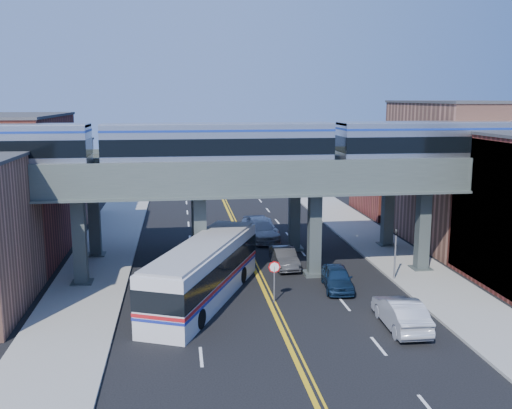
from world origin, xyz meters
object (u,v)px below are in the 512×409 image
(car_lane_a, at_px, (337,278))
(car_parked_curb, at_px, (401,313))
(stop_sign, at_px, (274,275))
(car_lane_d, at_px, (261,230))
(transit_train, at_px, (219,146))
(traffic_signal, at_px, (395,249))
(car_lane_c, at_px, (260,228))
(transit_bus, at_px, (204,272))
(car_lane_b, at_px, (284,258))

(car_lane_a, height_order, car_parked_curb, car_parked_curb)
(stop_sign, height_order, car_lane_a, stop_sign)
(car_lane_d, bearing_deg, transit_train, -118.83)
(traffic_signal, height_order, car_lane_c, traffic_signal)
(car_lane_c, bearing_deg, transit_bus, -109.60)
(transit_train, distance_m, car_lane_d, 14.39)
(car_lane_d, bearing_deg, car_lane_b, -93.09)
(transit_train, xyz_separation_m, traffic_signal, (11.87, -2.00, -6.96))
(car_lane_c, xyz_separation_m, car_lane_d, (0.00, -0.91, -0.01))
(car_lane_a, bearing_deg, transit_train, 164.56)
(car_lane_b, xyz_separation_m, car_lane_c, (-0.48, 9.48, 0.12))
(transit_bus, relative_size, car_lane_c, 2.21)
(transit_bus, relative_size, car_lane_b, 3.04)
(transit_train, height_order, transit_bus, transit_train)
(car_lane_c, relative_size, car_parked_curb, 1.19)
(car_lane_b, bearing_deg, car_lane_c, 91.46)
(stop_sign, distance_m, transit_bus, 4.39)
(transit_bus, relative_size, car_parked_curb, 2.64)
(traffic_signal, bearing_deg, car_lane_d, 120.08)
(car_lane_a, relative_size, car_parked_curb, 0.87)
(stop_sign, xyz_separation_m, traffic_signal, (8.90, 3.00, 0.54))
(car_lane_d, bearing_deg, car_lane_a, -83.99)
(car_lane_b, bearing_deg, car_lane_d, 91.77)
(stop_sign, xyz_separation_m, transit_bus, (-4.27, 0.99, 0.03))
(transit_train, distance_m, traffic_signal, 13.90)
(stop_sign, bearing_deg, traffic_signal, 18.63)
(car_lane_a, bearing_deg, traffic_signal, 21.37)
(traffic_signal, relative_size, car_lane_d, 0.71)
(transit_train, bearing_deg, car_parked_curb, -47.14)
(transit_train, height_order, car_lane_b, transit_train)
(transit_bus, bearing_deg, car_parked_curb, -96.20)
(transit_train, distance_m, transit_bus, 8.58)
(stop_sign, relative_size, car_parked_curb, 0.51)
(stop_sign, relative_size, transit_bus, 0.19)
(traffic_signal, distance_m, transit_bus, 13.34)
(stop_sign, distance_m, car_lane_b, 7.55)
(car_lane_d, bearing_deg, stop_sign, -101.74)
(car_lane_b, relative_size, car_lane_c, 0.73)
(traffic_signal, relative_size, car_parked_curb, 0.79)
(transit_bus, relative_size, car_lane_a, 3.03)
(car_lane_a, xyz_separation_m, car_lane_d, (-3.04, 13.89, 0.08))
(car_lane_a, bearing_deg, stop_sign, -150.31)
(transit_train, bearing_deg, car_lane_b, 24.08)
(car_lane_b, height_order, car_lane_c, car_lane_c)
(car_lane_b, bearing_deg, car_parked_curb, -72.23)
(stop_sign, distance_m, car_parked_curb, 7.94)
(car_lane_b, bearing_deg, stop_sign, -106.82)
(transit_train, xyz_separation_m, car_parked_curb, (9.17, -9.88, -8.41))
(transit_bus, xyz_separation_m, car_lane_c, (5.77, 15.70, -0.93))
(transit_train, relative_size, car_lane_b, 10.53)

